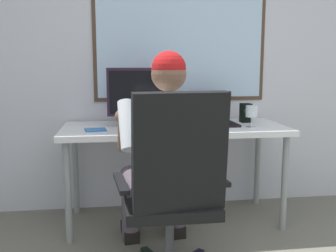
# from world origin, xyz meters

# --- Properties ---
(wall_rear) EXTENTS (4.55, 0.08, 2.73)m
(wall_rear) POSITION_xyz_m (-0.00, 2.32, 1.38)
(wall_rear) COLOR silver
(wall_rear) RESTS_ON ground
(desk) EXTENTS (1.62, 0.65, 0.73)m
(desk) POSITION_xyz_m (-0.15, 1.94, 0.67)
(desk) COLOR gray
(desk) RESTS_ON ground
(office_chair) EXTENTS (0.62, 0.61, 1.05)m
(office_chair) POSITION_xyz_m (-0.28, 1.09, 0.57)
(office_chair) COLOR black
(office_chair) RESTS_ON ground
(person_seated) EXTENTS (0.56, 0.78, 1.25)m
(person_seated) POSITION_xyz_m (-0.30, 1.35, 0.65)
(person_seated) COLOR #514550
(person_seated) RESTS_ON ground
(crt_monitor) EXTENTS (0.49, 0.25, 0.42)m
(crt_monitor) POSITION_xyz_m (-0.39, 1.97, 0.97)
(crt_monitor) COLOR beige
(crt_monitor) RESTS_ON desk
(laptop) EXTENTS (0.36, 0.34, 0.24)m
(laptop) POSITION_xyz_m (0.14, 2.00, 0.79)
(laptop) COLOR black
(laptop) RESTS_ON desk
(wine_glass) EXTENTS (0.09, 0.09, 0.16)m
(wine_glass) POSITION_xyz_m (0.39, 1.80, 0.84)
(wine_glass) COLOR silver
(wine_glass) RESTS_ON desk
(desk_speaker) EXTENTS (0.08, 0.09, 0.15)m
(desk_speaker) POSITION_xyz_m (0.43, 2.05, 0.80)
(desk_speaker) COLOR black
(desk_speaker) RESTS_ON desk
(cd_case) EXTENTS (0.16, 0.15, 0.01)m
(cd_case) POSITION_xyz_m (-0.71, 1.82, 0.73)
(cd_case) COLOR blue
(cd_case) RESTS_ON desk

